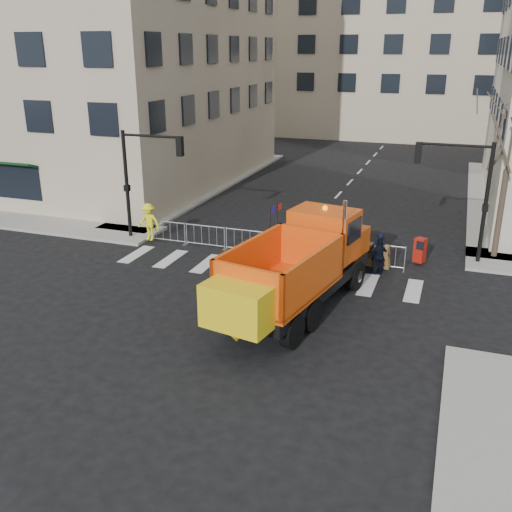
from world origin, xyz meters
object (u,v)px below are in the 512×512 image
(cop_a, at_px, (379,253))
(plow_truck, at_px, (297,266))
(newspaper_box, at_px, (420,250))
(cop_b, at_px, (331,247))
(worker, at_px, (149,222))
(cop_c, at_px, (379,257))

(cop_a, bearing_deg, plow_truck, 46.99)
(cop_a, distance_m, newspaper_box, 2.21)
(plow_truck, distance_m, cop_a, 5.40)
(cop_a, height_order, cop_b, cop_b)
(plow_truck, relative_size, worker, 5.73)
(cop_b, bearing_deg, cop_a, 172.52)
(cop_a, xyz_separation_m, cop_b, (-2.08, 0.00, 0.01))
(cop_a, relative_size, cop_c, 1.13)
(newspaper_box, bearing_deg, cop_c, -109.44)
(cop_b, xyz_separation_m, worker, (-9.12, 0.23, 0.16))
(plow_truck, bearing_deg, newspaper_box, -20.05)
(cop_a, bearing_deg, worker, -19.29)
(newspaper_box, bearing_deg, cop_a, -113.56)
(cop_b, height_order, newspaper_box, cop_b)
(cop_b, height_order, cop_c, cop_b)
(plow_truck, bearing_deg, cop_a, -13.88)
(cop_a, distance_m, worker, 11.20)
(cop_c, relative_size, worker, 0.86)
(cop_a, xyz_separation_m, cop_c, (0.04, -0.19, -0.11))
(plow_truck, height_order, worker, plow_truck)
(worker, height_order, newspaper_box, worker)
(plow_truck, bearing_deg, cop_b, 9.05)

